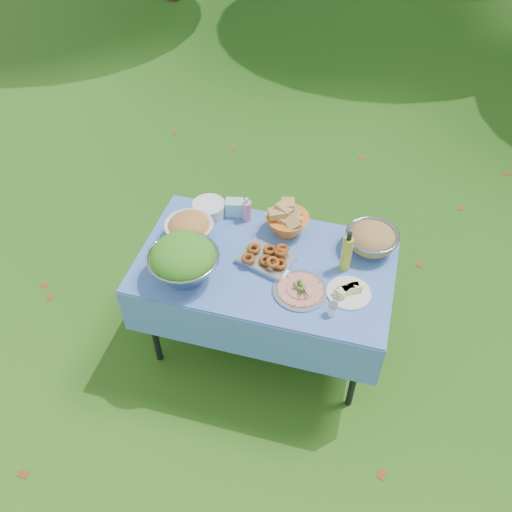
{
  "coord_description": "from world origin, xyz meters",
  "views": [
    {
      "loc": [
        0.52,
        -2.09,
        3.01
      ],
      "look_at": [
        -0.05,
        0.0,
        0.79
      ],
      "focal_mm": 38.0,
      "sensor_mm": 36.0,
      "label": 1
    }
  ],
  "objects": [
    {
      "name": "ground",
      "position": [
        0.0,
        0.0,
        0.0
      ],
      "size": [
        80.0,
        80.0,
        0.0
      ],
      "primitive_type": "plane",
      "color": "#0A390A",
      "rests_on": "ground"
    },
    {
      "name": "picnic_table",
      "position": [
        0.0,
        0.0,
        0.38
      ],
      "size": [
        1.46,
        0.86,
        0.76
      ],
      "primitive_type": "cube",
      "color": "#84B2FF",
      "rests_on": "ground"
    },
    {
      "name": "salad_bowl",
      "position": [
        -0.4,
        -0.22,
        0.89
      ],
      "size": [
        0.5,
        0.5,
        0.26
      ],
      "primitive_type": null,
      "rotation": [
        0.0,
        0.0,
        0.32
      ],
      "color": "#979BA0",
      "rests_on": "picnic_table"
    },
    {
      "name": "pasta_bowl_white",
      "position": [
        -0.49,
        0.08,
        0.84
      ],
      "size": [
        0.31,
        0.31,
        0.16
      ],
      "primitive_type": null,
      "rotation": [
        0.0,
        0.0,
        -0.09
      ],
      "color": "silver",
      "rests_on": "picnic_table"
    },
    {
      "name": "plate_stack",
      "position": [
        -0.44,
        0.31,
        0.8
      ],
      "size": [
        0.21,
        0.21,
        0.08
      ],
      "primitive_type": "cylinder",
      "rotation": [
        0.0,
        0.0,
        0.0
      ],
      "color": "silver",
      "rests_on": "picnic_table"
    },
    {
      "name": "wipes_box",
      "position": [
        -0.29,
        0.36,
        0.81
      ],
      "size": [
        0.12,
        0.1,
        0.1
      ],
      "primitive_type": "cube",
      "rotation": [
        0.0,
        0.0,
        0.21
      ],
      "color": "#8ECFDA",
      "rests_on": "picnic_table"
    },
    {
      "name": "sanitizer_bottle",
      "position": [
        -0.2,
        0.33,
        0.84
      ],
      "size": [
        0.07,
        0.07,
        0.16
      ],
      "primitive_type": "cylinder",
      "rotation": [
        0.0,
        0.0,
        0.2
      ],
      "color": "pink",
      "rests_on": "picnic_table"
    },
    {
      "name": "bread_bowl",
      "position": [
        0.06,
        0.29,
        0.85
      ],
      "size": [
        0.29,
        0.29,
        0.17
      ],
      "primitive_type": null,
      "rotation": [
        0.0,
        0.0,
        0.1
      ],
      "color": "orange",
      "rests_on": "picnic_table"
    },
    {
      "name": "pasta_bowl_steel",
      "position": [
        0.57,
        0.27,
        0.84
      ],
      "size": [
        0.36,
        0.36,
        0.16
      ],
      "primitive_type": null,
      "rotation": [
        0.0,
        0.0,
        0.2
      ],
      "color": "#979BA0",
      "rests_on": "picnic_table"
    },
    {
      "name": "fried_tray",
      "position": [
        0.01,
        0.0,
        0.8
      ],
      "size": [
        0.35,
        0.29,
        0.07
      ],
      "primitive_type": "cube",
      "rotation": [
        0.0,
        0.0,
        -0.3
      ],
      "color": "#AFB0B4",
      "rests_on": "picnic_table"
    },
    {
      "name": "charcuterie_platter",
      "position": [
        0.24,
        -0.16,
        0.8
      ],
      "size": [
        0.34,
        0.34,
        0.07
      ],
      "primitive_type": "cylinder",
      "rotation": [
        0.0,
        0.0,
        -0.14
      ],
      "color": "#A2A4A9",
      "rests_on": "picnic_table"
    },
    {
      "name": "oil_bottle",
      "position": [
        0.45,
        0.07,
        0.9
      ],
      "size": [
        0.07,
        0.07,
        0.27
      ],
      "primitive_type": "cylinder",
      "rotation": [
        0.0,
        0.0,
        -0.08
      ],
      "color": "#9BAE26",
      "rests_on": "picnic_table"
    },
    {
      "name": "cheese_plate",
      "position": [
        0.5,
        -0.11,
        0.79
      ],
      "size": [
        0.31,
        0.31,
        0.07
      ],
      "primitive_type": "cylinder",
      "rotation": [
        0.0,
        0.0,
        -0.36
      ],
      "color": "silver",
      "rests_on": "picnic_table"
    },
    {
      "name": "shaker",
      "position": [
        0.43,
        -0.27,
        0.8
      ],
      "size": [
        0.06,
        0.06,
        0.08
      ],
      "primitive_type": "cylinder",
      "rotation": [
        0.0,
        0.0,
        -0.17
      ],
      "color": "white",
      "rests_on": "picnic_table"
    }
  ]
}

